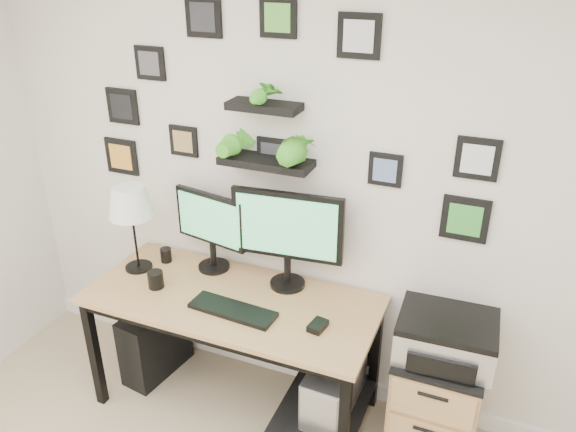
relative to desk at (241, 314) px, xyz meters
The scene contains 14 objects.
room 0.75m from the desk, 41.85° to the left, with size 4.00×4.00×4.00m.
desk is the anchor object (origin of this frame).
monitor_left 0.53m from the desk, 144.79° to the left, with size 0.47×0.22×0.48m.
monitor_right 0.54m from the desk, 43.41° to the left, with size 0.62×0.22×0.57m.
keyboard 0.21m from the desk, 77.98° to the right, with size 0.47×0.15×0.02m, color black.
mouse 0.52m from the desk, 13.04° to the right, with size 0.07×0.11×0.03m, color black.
table_lamp 0.88m from the desk, behind, with size 0.26×0.26×0.52m.
mug 0.51m from the desk, 167.58° to the right, with size 0.09×0.09×0.10m, color black.
pen_cup 0.62m from the desk, 164.63° to the left, with size 0.07×0.07×0.09m, color black.
pc_tower_black 0.75m from the desk, behind, with size 0.20×0.46×0.46m, color black.
pc_tower_grey 0.68m from the desk, ahead, with size 0.23×0.50×0.49m.
file_cabinet 1.13m from the desk, ahead, with size 0.43×0.53×0.67m.
printer 1.11m from the desk, ahead, with size 0.47×0.39×0.21m.
wall_decor 1.06m from the desk, 78.10° to the left, with size 2.25×0.18×1.10m.
Camera 1 is at (0.87, -0.61, 2.48)m, focal length 35.00 mm.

